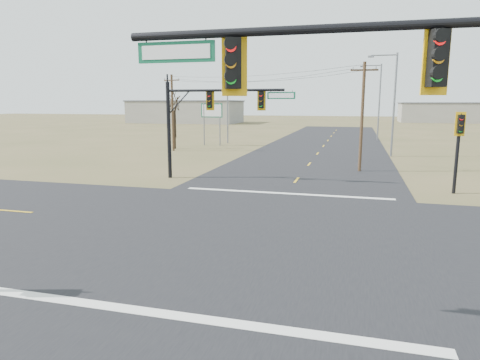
# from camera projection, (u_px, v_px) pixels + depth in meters

# --- Properties ---
(ground) EXTENTS (320.00, 320.00, 0.00)m
(ground) POSITION_uv_depth(u_px,v_px,m) (257.00, 231.00, 17.56)
(ground) COLOR brown
(ground) RESTS_ON ground
(road_ew) EXTENTS (160.00, 14.00, 0.02)m
(road_ew) POSITION_uv_depth(u_px,v_px,m) (257.00, 231.00, 17.56)
(road_ew) COLOR black
(road_ew) RESTS_ON ground
(road_ns) EXTENTS (14.00, 160.00, 0.02)m
(road_ns) POSITION_uv_depth(u_px,v_px,m) (257.00, 231.00, 17.56)
(road_ns) COLOR black
(road_ns) RESTS_ON ground
(stop_bar_near) EXTENTS (12.00, 0.40, 0.01)m
(stop_bar_near) POSITION_uv_depth(u_px,v_px,m) (188.00, 317.00, 10.43)
(stop_bar_near) COLOR silver
(stop_bar_near) RESTS_ON road_ns
(stop_bar_far) EXTENTS (12.00, 0.40, 0.01)m
(stop_bar_far) POSITION_uv_depth(u_px,v_px,m) (286.00, 193.00, 24.68)
(stop_bar_far) COLOR silver
(stop_bar_far) RESTS_ON road_ns
(mast_arm_near) EXTENTS (10.48, 0.59, 7.23)m
(mast_arm_near) POSITION_uv_depth(u_px,v_px,m) (453.00, 99.00, 8.08)
(mast_arm_near) COLOR black
(mast_arm_near) RESTS_ON ground
(mast_arm_far) EXTENTS (8.83, 0.55, 6.59)m
(mast_arm_far) POSITION_uv_depth(u_px,v_px,m) (211.00, 109.00, 28.41)
(mast_arm_far) COLOR black
(mast_arm_far) RESTS_ON ground
(pedestal_signal_ne) EXTENTS (0.59, 0.52, 4.71)m
(pedestal_signal_ne) POSITION_uv_depth(u_px,v_px,m) (459.00, 135.00, 24.11)
(pedestal_signal_ne) COLOR black
(pedestal_signal_ne) RESTS_ON ground
(utility_pole_near) EXTENTS (2.00, 0.36, 8.17)m
(utility_pole_near) POSITION_uv_depth(u_px,v_px,m) (362.00, 115.00, 32.09)
(utility_pole_near) COLOR #4E3621
(utility_pole_near) RESTS_ON ground
(utility_pole_far) EXTENTS (1.96, 0.61, 8.16)m
(utility_pole_far) POSITION_uv_depth(u_px,v_px,m) (172.00, 111.00, 46.19)
(utility_pole_far) COLOR #4E3621
(utility_pole_far) RESTS_ON ground
(highway_sign) EXTENTS (2.73, 0.14, 5.12)m
(highway_sign) POSITION_uv_depth(u_px,v_px,m) (212.00, 115.00, 52.23)
(highway_sign) COLOR slate
(highway_sign) RESTS_ON ground
(streetlight_a) EXTENTS (2.75, 0.33, 9.84)m
(streetlight_a) POSITION_uv_depth(u_px,v_px,m) (392.00, 99.00, 40.99)
(streetlight_a) COLOR slate
(streetlight_a) RESTS_ON ground
(streetlight_b) EXTENTS (2.91, 0.41, 10.40)m
(streetlight_b) POSITION_uv_depth(u_px,v_px,m) (378.00, 98.00, 58.73)
(streetlight_b) COLOR slate
(streetlight_b) RESTS_ON ground
(streetlight_c) EXTENTS (2.52, 0.28, 9.05)m
(streetlight_c) POSITION_uv_depth(u_px,v_px,m) (229.00, 104.00, 55.01)
(streetlight_c) COLOR slate
(streetlight_c) RESTS_ON ground
(bare_tree_a) EXTENTS (2.79, 2.79, 6.83)m
(bare_tree_a) POSITION_uv_depth(u_px,v_px,m) (174.00, 101.00, 47.98)
(bare_tree_a) COLOR black
(bare_tree_a) RESTS_ON ground
(bare_tree_b) EXTENTS (3.35, 3.35, 7.06)m
(bare_tree_b) POSITION_uv_depth(u_px,v_px,m) (175.00, 100.00, 64.06)
(bare_tree_b) COLOR black
(bare_tree_b) RESTS_ON ground
(warehouse_left) EXTENTS (28.00, 14.00, 5.50)m
(warehouse_left) POSITION_uv_depth(u_px,v_px,m) (186.00, 112.00, 112.85)
(warehouse_left) COLOR gray
(warehouse_left) RESTS_ON ground
(warehouse_mid) EXTENTS (20.00, 12.00, 5.00)m
(warehouse_mid) POSITION_uv_depth(u_px,v_px,m) (439.00, 113.00, 115.12)
(warehouse_mid) COLOR gray
(warehouse_mid) RESTS_ON ground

